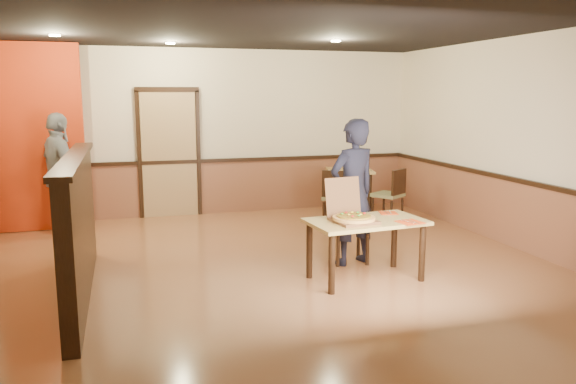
% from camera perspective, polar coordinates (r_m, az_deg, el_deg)
% --- Properties ---
extents(floor, '(7.00, 7.00, 0.00)m').
position_cam_1_polar(floor, '(6.60, -2.18, -8.12)').
color(floor, '#A2653F').
rests_on(floor, ground).
extents(ceiling, '(7.00, 7.00, 0.00)m').
position_cam_1_polar(ceiling, '(6.32, -2.35, 16.80)').
color(ceiling, black).
rests_on(ceiling, wall_back).
extents(wall_back, '(7.00, 0.00, 7.00)m').
position_cam_1_polar(wall_back, '(9.73, -7.34, 6.03)').
color(wall_back, beige).
rests_on(wall_back, floor).
extents(wall_right, '(0.00, 7.00, 7.00)m').
position_cam_1_polar(wall_right, '(7.92, 23.19, 4.47)').
color(wall_right, beige).
rests_on(wall_right, floor).
extents(wainscot_back, '(7.00, 0.04, 0.90)m').
position_cam_1_polar(wainscot_back, '(9.80, -7.19, 0.48)').
color(wainscot_back, brown).
rests_on(wainscot_back, floor).
extents(chair_rail_back, '(7.00, 0.06, 0.06)m').
position_cam_1_polar(chair_rail_back, '(9.72, -7.23, 3.19)').
color(chair_rail_back, black).
rests_on(chair_rail_back, wall_back).
extents(wainscot_right, '(0.04, 7.00, 0.90)m').
position_cam_1_polar(wainscot_right, '(8.03, 22.57, -2.29)').
color(wainscot_right, brown).
rests_on(wainscot_right, floor).
extents(chair_rail_right, '(0.06, 7.00, 0.06)m').
position_cam_1_polar(chair_rail_right, '(7.94, 22.68, 1.02)').
color(chair_rail_right, black).
rests_on(chair_rail_right, wall_right).
extents(back_door, '(0.90, 0.06, 2.10)m').
position_cam_1_polar(back_door, '(9.62, -11.97, 3.77)').
color(back_door, tan).
rests_on(back_door, wall_back).
extents(booth_partition, '(0.20, 3.10, 1.44)m').
position_cam_1_polar(booth_partition, '(6.04, -20.47, -3.18)').
color(booth_partition, black).
rests_on(booth_partition, floor).
extents(red_accent_panel, '(1.60, 0.20, 2.78)m').
position_cam_1_polar(red_accent_panel, '(9.21, -25.00, 4.99)').
color(red_accent_panel, '#B92D0D').
rests_on(red_accent_panel, floor).
extents(spot_a, '(0.14, 0.14, 0.02)m').
position_cam_1_polar(spot_a, '(7.96, -22.62, 14.50)').
color(spot_a, '#FFEFB2').
rests_on(spot_a, ceiling).
extents(spot_b, '(0.14, 0.14, 0.02)m').
position_cam_1_polar(spot_b, '(8.65, -11.87, 14.60)').
color(spot_b, '#FFEFB2').
rests_on(spot_b, ceiling).
extents(spot_c, '(0.14, 0.14, 0.02)m').
position_cam_1_polar(spot_c, '(8.16, 4.89, 15.06)').
color(spot_c, '#FFEFB2').
rests_on(spot_c, ceiling).
extents(main_table, '(1.33, 0.84, 0.68)m').
position_cam_1_polar(main_table, '(6.25, 7.91, -3.78)').
color(main_table, tan).
rests_on(main_table, floor).
extents(diner_chair, '(0.49, 0.49, 0.90)m').
position_cam_1_polar(diner_chair, '(6.97, 6.05, -3.00)').
color(diner_chair, olive).
rests_on(diner_chair, floor).
extents(side_chair_left, '(0.58, 0.58, 0.88)m').
position_cam_1_polar(side_chair_left, '(8.86, 4.91, -0.27)').
color(side_chair_left, olive).
rests_on(side_chair_left, floor).
extents(side_chair_right, '(0.59, 0.59, 0.86)m').
position_cam_1_polar(side_chair_right, '(9.26, 10.46, -0.05)').
color(side_chair_right, olive).
rests_on(side_chair_right, floor).
extents(side_table, '(0.88, 0.88, 0.79)m').
position_cam_1_polar(side_table, '(9.58, 6.27, 1.23)').
color(side_table, tan).
rests_on(side_table, floor).
extents(diner, '(0.74, 0.58, 1.76)m').
position_cam_1_polar(diner, '(6.76, 6.59, -0.04)').
color(diner, black).
rests_on(diner, floor).
extents(passerby, '(0.83, 1.14, 1.79)m').
position_cam_1_polar(passerby, '(8.75, -22.13, 1.64)').
color(passerby, gray).
rests_on(passerby, floor).
extents(pizza_box, '(0.48, 0.55, 0.45)m').
position_cam_1_polar(pizza_box, '(6.12, 6.49, -2.46)').
color(pizza_box, brown).
rests_on(pizza_box, main_table).
extents(pizza, '(0.51, 0.51, 0.03)m').
position_cam_1_polar(pizza, '(6.08, 6.71, -2.64)').
color(pizza, '#E2A452').
rests_on(pizza, pizza_box).
extents(napkin_near, '(0.28, 0.28, 0.01)m').
position_cam_1_polar(napkin_near, '(6.19, 12.28, -3.00)').
color(napkin_near, red).
rests_on(napkin_near, main_table).
extents(napkin_far, '(0.24, 0.24, 0.01)m').
position_cam_1_polar(napkin_far, '(6.62, 10.15, -2.10)').
color(napkin_far, red).
rests_on(napkin_far, main_table).
extents(condiment, '(0.07, 0.07, 0.17)m').
position_cam_1_polar(condiment, '(9.43, 6.22, 2.70)').
color(condiment, '#974E1B').
rests_on(condiment, side_table).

